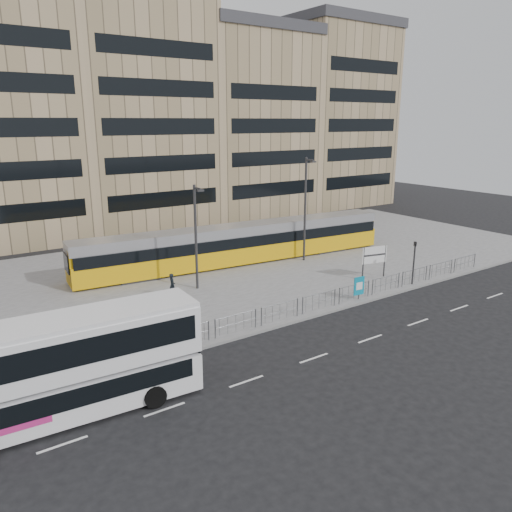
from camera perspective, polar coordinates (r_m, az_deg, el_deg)
ground at (r=29.25m, az=4.42°, el=-7.65°), size 120.00×120.00×0.00m
plaza at (r=38.70m, az=-6.81°, el=-1.83°), size 64.00×24.00×0.15m
kerb at (r=29.26m, az=4.36°, el=-7.49°), size 64.00×0.25×0.17m
building_row at (r=58.21m, az=-16.60°, el=16.14°), size 70.40×18.40×31.20m
pedestrian_barrier at (r=30.46m, az=6.80°, el=-4.79°), size 32.07×0.07×1.10m
road_markings at (r=27.20m, az=11.47°, el=-9.74°), size 62.00×0.12×0.01m
double_decker_bus at (r=21.06m, az=-20.68°, el=-11.48°), size 10.41×3.04×4.12m
tram at (r=40.38m, az=-1.88°, el=1.41°), size 26.70×4.97×3.13m
station_sign at (r=37.35m, az=13.37°, el=-0.03°), size 2.03×0.54×2.37m
ad_panel at (r=32.87m, az=11.69°, el=-3.40°), size 0.81×0.14×1.51m
pedestrian at (r=33.01m, az=-9.55°, el=-3.34°), size 0.48×0.65×1.62m
traffic_light_west at (r=24.57m, az=-13.19°, el=-7.24°), size 0.17×0.20×3.10m
traffic_light_east at (r=36.54m, az=17.63°, el=-0.14°), size 0.20×0.23×3.10m
lamp_post_west at (r=33.66m, az=-6.86°, el=2.66°), size 0.45×1.04×7.15m
lamp_post_east at (r=40.61m, az=5.69°, el=5.76°), size 0.45×1.04×8.42m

